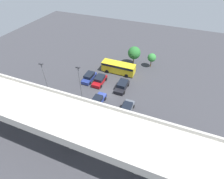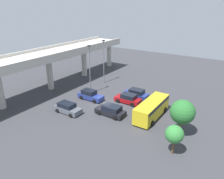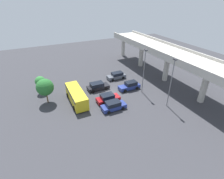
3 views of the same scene
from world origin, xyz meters
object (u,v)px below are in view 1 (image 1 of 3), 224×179
object	(u,v)px
parked_car_0	(127,109)
lamp_post_near_aisle	(81,85)
parked_car_1	(122,86)
parked_car_3	(100,80)
tree_front_centre	(134,53)
parked_car_4	(89,77)
lamp_post_mid_lot	(46,82)
shuttle_bus	(118,67)
tree_front_left	(152,58)
parked_car_2	(98,101)

from	to	relation	value
parked_car_0	lamp_post_near_aisle	xyz separation A→B (m)	(7.99, 1.86, 4.45)
parked_car_1	lamp_post_near_aisle	xyz separation A→B (m)	(4.99, 7.86, 4.45)
parked_car_3	tree_front_centre	xyz separation A→B (m)	(-4.68, -10.31, 2.45)
parked_car_4	lamp_post_mid_lot	bearing A→B (deg)	-19.09
parked_car_3	shuttle_bus	world-z (taller)	shuttle_bus
parked_car_4	tree_front_centre	xyz separation A→B (m)	(-7.34, -10.18, 2.45)
parked_car_3	shuttle_bus	distance (m)	5.91
parked_car_3	lamp_post_mid_lot	size ratio (longest dim) A/B	0.49
lamp_post_mid_lot	tree_front_left	bearing A→B (deg)	-126.73
parked_car_2	lamp_post_mid_lot	world-z (taller)	lamp_post_mid_lot
parked_car_3	shuttle_bus	xyz separation A→B (m)	(-2.42, -5.34, 0.74)
parked_car_4	lamp_post_mid_lot	size ratio (longest dim) A/B	0.49
parked_car_2	shuttle_bus	bearing A→B (deg)	0.17
parked_car_1	parked_car_2	distance (m)	6.80
parked_car_0	shuttle_bus	distance (m)	12.79
parked_car_2	parked_car_4	distance (m)	8.14
parked_car_0	shuttle_bus	size ratio (longest dim) A/B	0.57
parked_car_1	tree_front_centre	size ratio (longest dim) A/B	0.97
parked_car_1	parked_car_3	world-z (taller)	parked_car_3
tree_front_centre	lamp_post_near_aisle	bearing A→B (deg)	76.37
lamp_post_near_aisle	shuttle_bus	bearing A→B (deg)	-99.25
parked_car_3	lamp_post_near_aisle	size ratio (longest dim) A/B	0.49
parked_car_4	tree_front_left	world-z (taller)	tree_front_left
lamp_post_near_aisle	lamp_post_mid_lot	bearing A→B (deg)	11.92
parked_car_2	parked_car_4	xyz separation A→B (m)	(5.11, -6.33, -0.04)
parked_car_3	tree_front_centre	size ratio (longest dim) A/B	0.93
lamp_post_mid_lot	tree_front_centre	bearing A→B (deg)	-118.44
parked_car_1	tree_front_centre	bearing A→B (deg)	-176.79
parked_car_0	tree_front_left	xyz separation A→B (m)	(-0.78, -16.83, 1.77)
parked_car_3	parked_car_4	distance (m)	2.66
parked_car_2	shuttle_bus	world-z (taller)	shuttle_bus
shuttle_bus	parked_car_2	bearing A→B (deg)	90.17
parked_car_2	parked_car_3	world-z (taller)	parked_car_2
parked_car_2	lamp_post_near_aisle	size ratio (longest dim) A/B	0.52
tree_front_left	parked_car_2	bearing A→B (deg)	68.86
tree_front_left	shuttle_bus	bearing A→B (deg)	39.61
parked_car_4	parked_car_1	bearing A→B (deg)	89.00
shuttle_bus	tree_front_centre	bearing A→B (deg)	-114.42
parked_car_4	shuttle_bus	bearing A→B (deg)	135.75
tree_front_left	tree_front_centre	distance (m)	4.44
parked_car_2	tree_front_left	world-z (taller)	tree_front_left
lamp_post_near_aisle	parked_car_1	bearing A→B (deg)	-122.39
parked_car_1	tree_front_centre	distance (m)	10.62
parked_car_0	tree_front_centre	world-z (taller)	tree_front_centre
parked_car_0	parked_car_3	size ratio (longest dim) A/B	1.01
parked_car_3	tree_front_left	xyz separation A→B (m)	(-9.04, -10.81, 1.77)
tree_front_left	parked_car_4	bearing A→B (deg)	42.42
shuttle_bus	lamp_post_mid_lot	size ratio (longest dim) A/B	0.87
parked_car_4	lamp_post_near_aisle	xyz separation A→B (m)	(-2.93, 8.00, 4.46)
parked_car_0	parked_car_1	world-z (taller)	parked_car_1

